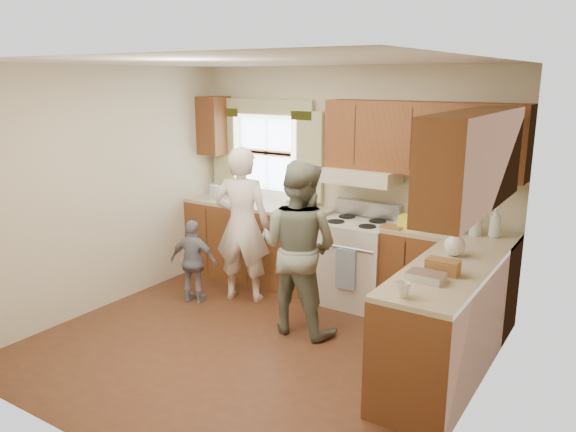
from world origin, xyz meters
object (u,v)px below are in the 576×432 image
Objects in this scene: woman_left at (242,225)px; child at (194,262)px; woman_right at (299,248)px; stove at (356,261)px.

woman_left reaches higher than child.
child is (-1.31, -0.02, -0.37)m from woman_right.
woman_left is at bearing -21.02° from woman_right.
stove is at bearing -163.18° from child.
child is at bearing -0.00° from woman_right.
woman_right is at bearing 141.27° from woman_left.
woman_left reaches higher than woman_right.
stove is 0.65× the size of woman_right.
woman_left is (-1.08, -0.59, 0.37)m from stove.
stove reaches higher than child.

